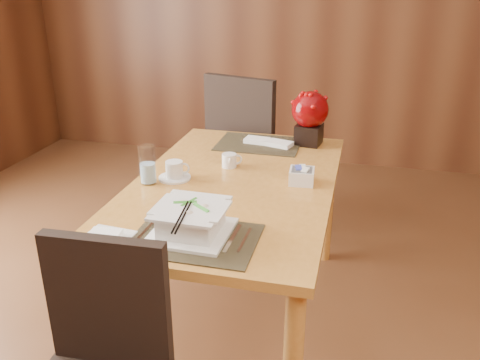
% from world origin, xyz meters
% --- Properties ---
extents(back_wall, '(5.00, 0.02, 2.80)m').
position_xyz_m(back_wall, '(0.00, 3.00, 1.40)').
color(back_wall, '#562E19').
rests_on(back_wall, ground).
extents(dining_table, '(0.90, 1.50, 0.75)m').
position_xyz_m(dining_table, '(0.00, 0.60, 0.65)').
color(dining_table, '#C38336').
rests_on(dining_table, ground).
extents(placemat_near, '(0.45, 0.33, 0.01)m').
position_xyz_m(placemat_near, '(0.00, 0.05, 0.75)').
color(placemat_near, black).
rests_on(placemat_near, dining_table).
extents(placemat_far, '(0.45, 0.33, 0.01)m').
position_xyz_m(placemat_far, '(0.00, 1.15, 0.75)').
color(placemat_far, black).
rests_on(placemat_far, dining_table).
extents(soup_setting, '(0.29, 0.29, 0.11)m').
position_xyz_m(soup_setting, '(-0.02, 0.08, 0.81)').
color(soup_setting, white).
rests_on(soup_setting, dining_table).
extents(coffee_cup, '(0.15, 0.15, 0.08)m').
position_xyz_m(coffee_cup, '(-0.27, 0.57, 0.79)').
color(coffee_cup, white).
rests_on(coffee_cup, dining_table).
extents(water_glass, '(0.10, 0.10, 0.18)m').
position_xyz_m(water_glass, '(-0.37, 0.50, 0.84)').
color(water_glass, silver).
rests_on(water_glass, dining_table).
extents(creamer_jug, '(0.12, 0.12, 0.07)m').
position_xyz_m(creamer_jug, '(-0.07, 0.78, 0.78)').
color(creamer_jug, white).
rests_on(creamer_jug, dining_table).
extents(sugar_caddy, '(0.12, 0.12, 0.07)m').
position_xyz_m(sugar_caddy, '(0.30, 0.66, 0.78)').
color(sugar_caddy, white).
rests_on(sugar_caddy, dining_table).
extents(berry_decor, '(0.20, 0.20, 0.30)m').
position_xyz_m(berry_decor, '(0.26, 1.22, 0.92)').
color(berry_decor, black).
rests_on(berry_decor, dining_table).
extents(napkins_far, '(0.28, 0.15, 0.02)m').
position_xyz_m(napkins_far, '(0.06, 1.15, 0.77)').
color(napkins_far, white).
rests_on(napkins_far, dining_table).
extents(bread_plate, '(0.18, 0.18, 0.01)m').
position_xyz_m(bread_plate, '(-0.31, -0.03, 0.76)').
color(bread_plate, white).
rests_on(bread_plate, dining_table).
extents(far_chair, '(0.60, 0.61, 1.06)m').
position_xyz_m(far_chair, '(-0.16, 1.59, 0.59)').
color(far_chair, black).
rests_on(far_chair, ground).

